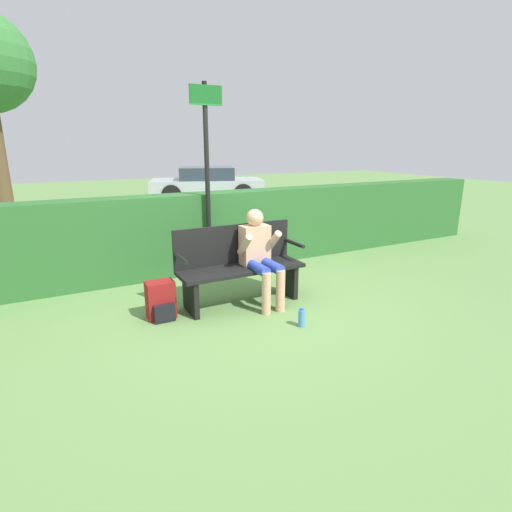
{
  "coord_description": "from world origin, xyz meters",
  "views": [
    {
      "loc": [
        -2.04,
        -4.29,
        1.96
      ],
      "look_at": [
        0.15,
        -0.1,
        0.63
      ],
      "focal_mm": 28.0,
      "sensor_mm": 36.0,
      "label": 1
    }
  ],
  "objects": [
    {
      "name": "person_seated",
      "position": [
        0.21,
        -0.08,
        0.67
      ],
      "size": [
        0.49,
        0.65,
        1.19
      ],
      "color": "#DBA884",
      "rests_on": "ground"
    },
    {
      "name": "water_bottle",
      "position": [
        0.3,
        -0.92,
        0.1
      ],
      "size": [
        0.08,
        0.08,
        0.22
      ],
      "color": "#4C8CCC",
      "rests_on": "ground"
    },
    {
      "name": "hedge_back",
      "position": [
        0.0,
        1.59,
        0.62
      ],
      "size": [
        12.0,
        0.46,
        1.23
      ],
      "color": "#2D662D",
      "rests_on": "ground"
    },
    {
      "name": "park_bench",
      "position": [
        0.0,
        0.07,
        0.49
      ],
      "size": [
        1.59,
        0.49,
        0.98
      ],
      "color": "black",
      "rests_on": "ground"
    },
    {
      "name": "parked_car",
      "position": [
        3.1,
        9.36,
        0.58
      ],
      "size": [
        4.29,
        3.0,
        1.18
      ],
      "rotation": [
        0.0,
        0.0,
        -0.34
      ],
      "color": "#B7BCC6",
      "rests_on": "ground"
    },
    {
      "name": "ground_plane",
      "position": [
        0.0,
        0.0,
        0.0
      ],
      "size": [
        40.0,
        40.0,
        0.0
      ],
      "primitive_type": "plane",
      "color": "#668E4C"
    },
    {
      "name": "signpost",
      "position": [
        0.07,
        1.27,
        1.62
      ],
      "size": [
        0.47,
        0.09,
        2.8
      ],
      "color": "black",
      "rests_on": "ground"
    },
    {
      "name": "backpack",
      "position": [
        -1.02,
        0.03,
        0.21
      ],
      "size": [
        0.32,
        0.29,
        0.44
      ],
      "color": "maroon",
      "rests_on": "ground"
    }
  ]
}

